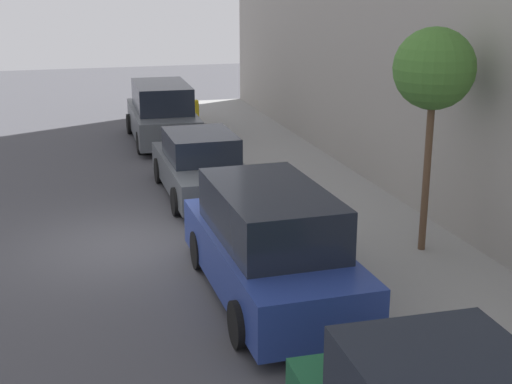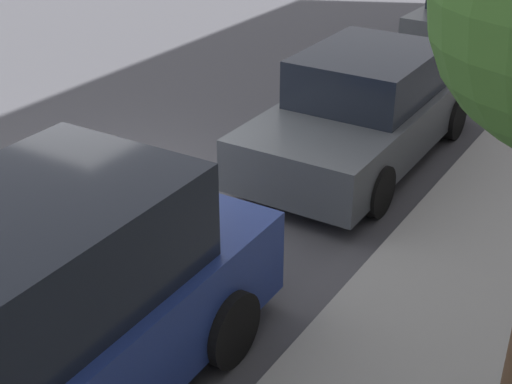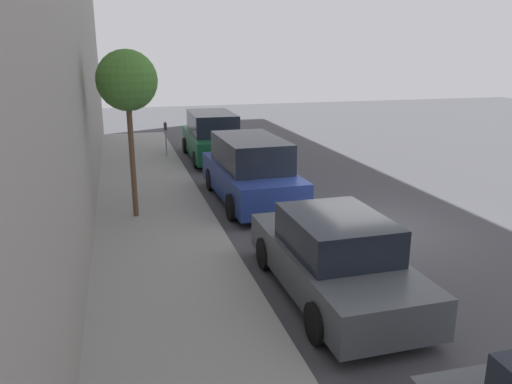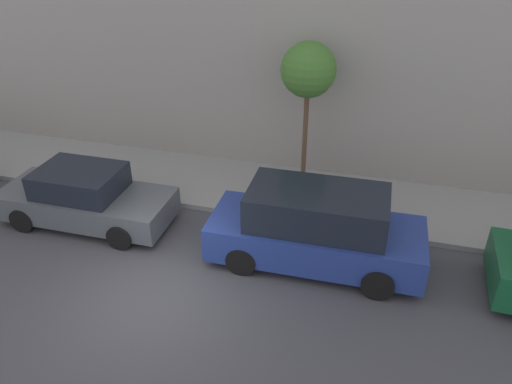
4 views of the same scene
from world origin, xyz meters
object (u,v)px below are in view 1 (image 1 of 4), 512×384
at_px(parked_minivan_fourth, 162,114).
at_px(street_tree, 434,70).
at_px(parked_minivan_second, 270,245).
at_px(parked_sedan_third, 201,166).
at_px(fire_hydrant, 196,109).

bearing_deg(parked_minivan_fourth, street_tree, -73.76).
xyz_separation_m(parked_minivan_second, parked_sedan_third, (0.07, 6.07, -0.20)).
bearing_deg(parked_minivan_second, parked_sedan_third, 89.36).
bearing_deg(parked_minivan_fourth, parked_sedan_third, -89.59).
distance_m(parked_minivan_second, parked_minivan_fourth, 12.30).
height_order(parked_minivan_second, parked_sedan_third, parked_minivan_second).
height_order(parked_sedan_third, street_tree, street_tree).
distance_m(parked_sedan_third, fire_hydrant, 9.29).
xyz_separation_m(street_tree, fire_hydrant, (-1.62, 14.28, -3.07)).
height_order(parked_sedan_third, parked_minivan_fourth, parked_minivan_fourth).
bearing_deg(parked_minivan_fourth, fire_hydrant, 60.08).
bearing_deg(fire_hydrant, parked_minivan_second, -96.40).
relative_size(parked_minivan_second, parked_sedan_third, 1.09).
height_order(parked_minivan_second, parked_minivan_fourth, same).
bearing_deg(street_tree, parked_minivan_fourth, 106.24).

